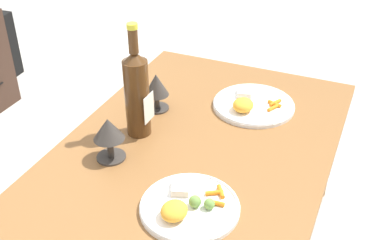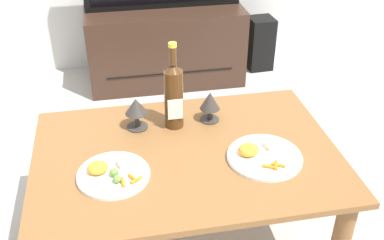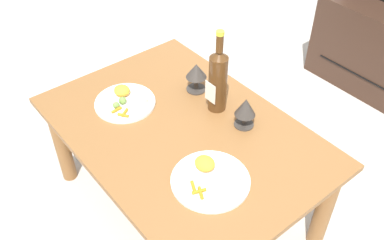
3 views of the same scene
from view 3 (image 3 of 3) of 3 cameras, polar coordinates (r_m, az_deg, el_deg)
The scene contains 7 objects.
ground_plane at distance 2.09m, azimuth -1.08°, elevation -11.20°, with size 6.40×6.40×0.00m, color #B7B2A8.
dining_table at distance 1.78m, azimuth -1.24°, elevation -3.18°, with size 1.15×0.79×0.49m.
wine_bottle at distance 1.74m, azimuth 3.43°, elevation 5.43°, with size 0.08×0.08×0.36m.
goblet_left at distance 1.87m, azimuth 0.57°, elevation 6.28°, with size 0.09×0.09×0.13m.
goblet_right at distance 1.70m, azimuth 7.05°, elevation 1.52°, with size 0.08×0.08×0.13m.
dinner_plate_left at distance 1.86m, azimuth -8.84°, elevation 2.48°, with size 0.26×0.26×0.05m.
dinner_plate_right at distance 1.53m, azimuth 2.42°, elevation -7.64°, with size 0.28×0.28×0.05m.
Camera 3 is at (1.01, -0.77, 1.66)m, focal length 40.50 mm.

